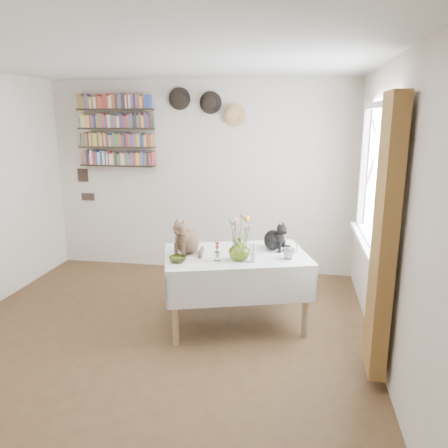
% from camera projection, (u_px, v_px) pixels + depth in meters
% --- Properties ---
extents(room, '(4.08, 4.58, 2.58)m').
position_uv_depth(room, '(141.00, 214.00, 3.58)').
color(room, brown).
rests_on(room, ground).
extents(window, '(0.12, 1.52, 1.32)m').
position_uv_depth(window, '(375.00, 187.00, 4.00)').
color(window, white).
rests_on(window, room).
extents(curtain, '(0.12, 0.38, 2.10)m').
position_uv_depth(curtain, '(384.00, 240.00, 3.19)').
color(curtain, brown).
rests_on(curtain, room).
extents(dining_table, '(1.56, 1.24, 0.73)m').
position_uv_depth(dining_table, '(236.00, 271.00, 4.28)').
color(dining_table, white).
rests_on(dining_table, room).
extents(tabby_cat, '(0.33, 0.38, 0.38)m').
position_uv_depth(tabby_cat, '(188.00, 234.00, 4.21)').
color(tabby_cat, brown).
rests_on(tabby_cat, dining_table).
extents(black_cat, '(0.33, 0.32, 0.30)m').
position_uv_depth(black_cat, '(273.00, 235.00, 4.35)').
color(black_cat, black).
rests_on(black_cat, dining_table).
extents(flower_vase, '(0.26, 0.26, 0.21)m').
position_uv_depth(flower_vase, '(239.00, 249.00, 4.03)').
color(flower_vase, '#9FB243').
rests_on(flower_vase, dining_table).
extents(green_bowl, '(0.20, 0.20, 0.05)m').
position_uv_depth(green_bowl, '(178.00, 259.00, 3.99)').
color(green_bowl, '#9FB243').
rests_on(green_bowl, dining_table).
extents(drinking_glass, '(0.15, 0.15, 0.10)m').
position_uv_depth(drinking_glass, '(288.00, 254.00, 4.06)').
color(drinking_glass, white).
rests_on(drinking_glass, dining_table).
extents(candlestick, '(0.05, 0.05, 0.18)m').
position_uv_depth(candlestick, '(254.00, 256.00, 3.98)').
color(candlestick, white).
rests_on(candlestick, dining_table).
extents(berry_jar, '(0.05, 0.05, 0.21)m').
position_uv_depth(berry_jar, '(217.00, 251.00, 4.00)').
color(berry_jar, white).
rests_on(berry_jar, dining_table).
extents(porcelain_figurine, '(0.05, 0.05, 0.09)m').
position_uv_depth(porcelain_figurine, '(298.00, 249.00, 4.26)').
color(porcelain_figurine, white).
rests_on(porcelain_figurine, dining_table).
extents(flower_bouquet, '(0.17, 0.13, 0.39)m').
position_uv_depth(flower_bouquet, '(240.00, 224.00, 3.98)').
color(flower_bouquet, '#4C7233').
rests_on(flower_bouquet, flower_vase).
extents(bookshelf_unit, '(1.00, 0.16, 0.91)m').
position_uv_depth(bookshelf_unit, '(116.00, 131.00, 5.69)').
color(bookshelf_unit, black).
rests_on(bookshelf_unit, room).
extents(wall_hats, '(0.98, 0.09, 0.48)m').
position_uv_depth(wall_hats, '(208.00, 105.00, 5.44)').
color(wall_hats, black).
rests_on(wall_hats, room).
extents(wall_art_plaques, '(0.21, 0.02, 0.44)m').
position_uv_depth(wall_art_plaques, '(85.00, 184.00, 6.01)').
color(wall_art_plaques, '#38281E').
rests_on(wall_art_plaques, room).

